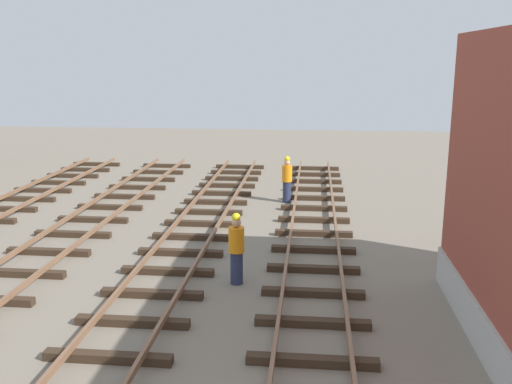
% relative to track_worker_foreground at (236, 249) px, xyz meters
% --- Properties ---
extents(track_worker_foreground, '(0.40, 0.40, 1.87)m').
position_rel_track_worker_foreground_xyz_m(track_worker_foreground, '(0.00, 0.00, 0.00)').
color(track_worker_foreground, '#262D4C').
rests_on(track_worker_foreground, ground).
extents(track_worker_distant, '(0.40, 0.40, 1.87)m').
position_rel_track_worker_foreground_xyz_m(track_worker_distant, '(0.86, 8.57, 0.00)').
color(track_worker_distant, '#262D4C').
rests_on(track_worker_distant, ground).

